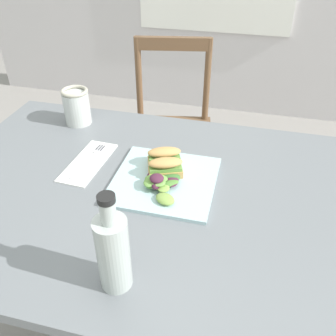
% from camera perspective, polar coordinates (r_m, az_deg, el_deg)
% --- Properties ---
extents(dining_table, '(1.44, 0.84, 0.74)m').
position_cam_1_polar(dining_table, '(1.04, 2.66, -9.43)').
color(dining_table, slate).
rests_on(dining_table, ground).
extents(chair_wooden_far, '(0.47, 0.47, 0.87)m').
position_cam_1_polar(chair_wooden_far, '(1.82, 0.52, 5.84)').
color(chair_wooden_far, brown).
rests_on(chair_wooden_far, ground).
extents(plate_lunch, '(0.28, 0.28, 0.01)m').
position_cam_1_polar(plate_lunch, '(1.01, -0.55, -1.99)').
color(plate_lunch, silver).
rests_on(plate_lunch, dining_table).
extents(sandwich_half_front, '(0.10, 0.08, 0.06)m').
position_cam_1_polar(sandwich_half_front, '(1.00, -0.41, 0.15)').
color(sandwich_half_front, tan).
rests_on(sandwich_half_front, plate_lunch).
extents(sandwich_half_back, '(0.10, 0.08, 0.06)m').
position_cam_1_polar(sandwich_half_back, '(1.04, -0.60, 1.84)').
color(sandwich_half_back, tan).
rests_on(sandwich_half_back, plate_lunch).
extents(salad_mixed_greens, '(0.11, 0.14, 0.04)m').
position_cam_1_polar(salad_mixed_greens, '(0.96, -1.26, -2.28)').
color(salad_mixed_greens, '#84A84C').
rests_on(salad_mixed_greens, plate_lunch).
extents(napkin_folded, '(0.11, 0.23, 0.00)m').
position_cam_1_polar(napkin_folded, '(1.11, -12.44, 0.89)').
color(napkin_folded, white).
rests_on(napkin_folded, dining_table).
extents(fork_on_napkin, '(0.04, 0.19, 0.00)m').
position_cam_1_polar(fork_on_napkin, '(1.12, -12.02, 1.52)').
color(fork_on_napkin, silver).
rests_on(fork_on_napkin, napkin_folded).
extents(bottle_cold_brew, '(0.06, 0.06, 0.23)m').
position_cam_1_polar(bottle_cold_brew, '(0.72, -8.56, -13.44)').
color(bottle_cold_brew, black).
rests_on(bottle_cold_brew, dining_table).
extents(mason_jar_iced_tea, '(0.09, 0.09, 0.12)m').
position_cam_1_polar(mason_jar_iced_tea, '(1.31, -14.13, 9.13)').
color(mason_jar_iced_tea, '#C67528').
rests_on(mason_jar_iced_tea, dining_table).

